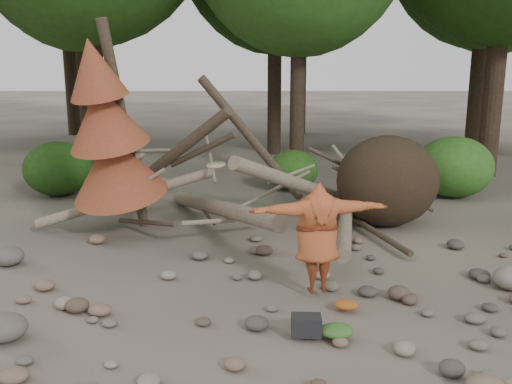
{
  "coord_description": "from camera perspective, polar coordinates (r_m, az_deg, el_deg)",
  "views": [
    {
      "loc": [
        -0.28,
        -7.73,
        3.54
      ],
      "look_at": [
        -0.25,
        1.5,
        1.4
      ],
      "focal_mm": 40.0,
      "sensor_mm": 36.0,
      "label": 1
    }
  ],
  "objects": [
    {
      "name": "ground",
      "position": [
        8.5,
        1.74,
        -11.55
      ],
      "size": [
        120.0,
        120.0,
        0.0
      ],
      "primitive_type": "plane",
      "color": "#514C44",
      "rests_on": "ground"
    },
    {
      "name": "deadfall_pile",
      "position": [
        12.46,
        10.44,
        0.85
      ],
      "size": [
        8.55,
        5.24,
        3.3
      ],
      "color": "#332619",
      "rests_on": "ground"
    },
    {
      "name": "dead_conifer",
      "position": [
        11.54,
        -14.49,
        5.54
      ],
      "size": [
        2.06,
        2.16,
        4.35
      ],
      "color": "#4C3F30",
      "rests_on": "ground"
    },
    {
      "name": "bush_left",
      "position": [
        16.06,
        -19.19,
        2.22
      ],
      "size": [
        1.8,
        1.8,
        1.44
      ],
      "primitive_type": "ellipsoid",
      "color": "#214A13",
      "rests_on": "ground"
    },
    {
      "name": "bush_mid",
      "position": [
        15.85,
        3.7,
        2.2
      ],
      "size": [
        1.4,
        1.4,
        1.12
      ],
      "primitive_type": "ellipsoid",
      "color": "#2B5D1B",
      "rests_on": "ground"
    },
    {
      "name": "bush_right",
      "position": [
        15.88,
        19.23,
        2.4
      ],
      "size": [
        2.0,
        2.0,
        1.6
      ],
      "primitive_type": "ellipsoid",
      "color": "#366F22",
      "rests_on": "ground"
    },
    {
      "name": "frisbee_thrower",
      "position": [
        8.64,
        6.14,
        -4.57
      ],
      "size": [
        2.73,
        1.08,
        2.1
      ],
      "color": "#AE4E27",
      "rests_on": "ground"
    },
    {
      "name": "backpack",
      "position": [
        7.64,
        5.03,
        -13.53
      ],
      "size": [
        0.39,
        0.27,
        0.26
      ],
      "primitive_type": "cube",
      "rotation": [
        0.0,
        0.0,
        -0.03
      ],
      "color": "black",
      "rests_on": "ground"
    },
    {
      "name": "cloth_green",
      "position": [
        7.67,
        8.05,
        -13.88
      ],
      "size": [
        0.44,
        0.36,
        0.16
      ],
      "primitive_type": "ellipsoid",
      "color": "#376528",
      "rests_on": "ground"
    },
    {
      "name": "cloth_orange",
      "position": [
        8.46,
        9.04,
        -11.38
      ],
      "size": [
        0.34,
        0.28,
        0.12
      ],
      "primitive_type": "ellipsoid",
      "color": "#A44E1C",
      "rests_on": "ground"
    },
    {
      "name": "boulder_front_left",
      "position": [
        8.22,
        -23.88,
        -12.27
      ],
      "size": [
        0.6,
        0.54,
        0.36
      ],
      "primitive_type": "ellipsoid",
      "color": "#625B51",
      "rests_on": "ground"
    },
    {
      "name": "boulder_mid_left",
      "position": [
        11.01,
        -23.57,
        -5.89
      ],
      "size": [
        0.57,
        0.51,
        0.34
      ],
      "primitive_type": "ellipsoid",
      "color": "#5F5650",
      "rests_on": "ground"
    }
  ]
}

